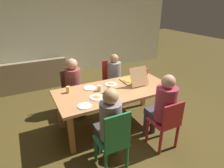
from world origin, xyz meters
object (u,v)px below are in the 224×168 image
object	(u,v)px
person_2	(163,105)
plate_3	(84,106)
chair_0	(112,79)
drinking_glass_0	(147,72)
chair_3	(73,89)
plate_0	(90,88)
drinking_glass_1	(68,90)
person_0	(115,75)
couch	(30,77)
plate_2	(97,97)
person_1	(109,122)
chair_2	(166,124)
pizza_box_0	(133,80)
drinking_glass_3	(100,88)
dining_table	(114,94)
chair_1	(114,141)
person_3	(74,82)
plate_1	(111,84)
drinking_glass_2	(109,89)

from	to	relation	value
person_2	plate_3	world-z (taller)	person_2
chair_0	drinking_glass_0	xyz separation A→B (m)	(0.53, -0.58, 0.28)
chair_3	plate_3	bearing A→B (deg)	-97.47
plate_0	drinking_glass_1	distance (m)	0.40
person_0	couch	distance (m)	2.52
chair_0	plate_2	bearing A→B (deg)	-127.77
person_1	chair_2	size ratio (longest dim) A/B	1.44
pizza_box_0	drinking_glass_3	world-z (taller)	pizza_box_0
dining_table	chair_1	bearing A→B (deg)	-118.04
person_3	plate_1	size ratio (longest dim) A/B	4.97
chair_2	plate_3	distance (m)	1.30
plate_0	drinking_glass_0	xyz separation A→B (m)	(1.35, 0.10, 0.06)
person_2	person_3	distance (m)	1.85
person_3	plate_2	size ratio (longest dim) A/B	4.76
chair_3	couch	xyz separation A→B (m)	(-0.74, 1.69, -0.19)
pizza_box_0	plate_0	xyz separation A→B (m)	(-0.85, 0.12, -0.04)
chair_3	plate_3	size ratio (longest dim) A/B	4.09
plate_3	plate_0	bearing A→B (deg)	62.34
plate_3	pizza_box_0	bearing A→B (deg)	21.42
plate_0	plate_1	bearing A→B (deg)	-4.34
chair_0	drinking_glass_0	world-z (taller)	chair_0
person_1	drinking_glass_3	world-z (taller)	person_1
chair_0	chair_1	world-z (taller)	chair_1
chair_1	chair_2	distance (m)	0.95
plate_1	plate_2	world-z (taller)	same
chair_2	pizza_box_0	size ratio (longest dim) A/B	1.72
plate_0	drinking_glass_3	world-z (taller)	drinking_glass_3
chair_2	plate_3	size ratio (longest dim) A/B	4.00
person_0	chair_3	distance (m)	0.98
plate_2	drinking_glass_3	xyz separation A→B (m)	(0.15, 0.22, 0.04)
person_3	plate_0	size ratio (longest dim) A/B	5.26
chair_3	drinking_glass_1	world-z (taller)	chair_3
chair_2	pizza_box_0	world-z (taller)	pizza_box_0
person_2	plate_3	distance (m)	1.21
pizza_box_0	person_0	bearing A→B (deg)	93.60
person_1	plate_2	xyz separation A→B (m)	(0.11, 0.67, 0.04)
pizza_box_0	plate_2	bearing A→B (deg)	-162.32
plate_3	chair_0	bearing A→B (deg)	48.41
chair_0	chair_3	xyz separation A→B (m)	(-0.95, -0.01, -0.06)
person_1	drinking_glass_2	distance (m)	0.84
person_2	drinking_glass_0	bearing A→B (deg)	65.10
plate_0	pizza_box_0	bearing A→B (deg)	-8.02
person_2	chair_3	bearing A→B (deg)	118.89
chair_1	drinking_glass_2	bearing A→B (deg)	67.35
plate_1	person_1	bearing A→B (deg)	-118.13
person_2	drinking_glass_2	world-z (taller)	person_2
chair_3	plate_0	size ratio (longest dim) A/B	3.97
dining_table	drinking_glass_2	world-z (taller)	drinking_glass_2
plate_1	drinking_glass_2	xyz separation A→B (m)	(-0.18, -0.29, 0.06)
plate_2	couch	xyz separation A→B (m)	(-0.85, 2.77, -0.48)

